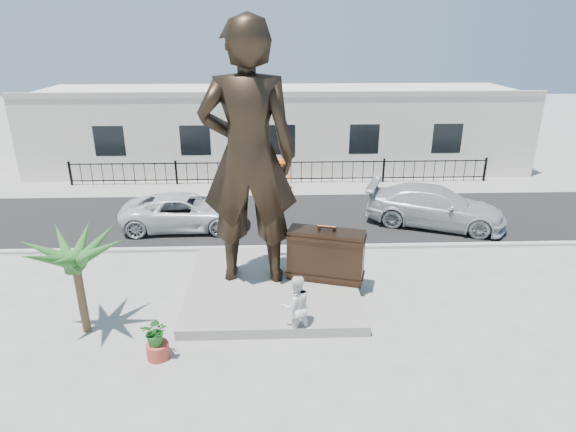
% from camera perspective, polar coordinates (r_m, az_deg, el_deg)
% --- Properties ---
extents(ground, '(100.00, 100.00, 0.00)m').
position_cam_1_polar(ground, '(14.08, 0.30, -11.75)').
color(ground, '#9E9991').
rests_on(ground, ground).
extents(street, '(40.00, 7.00, 0.01)m').
position_cam_1_polar(street, '(21.24, -0.58, 0.07)').
color(street, black).
rests_on(street, ground).
extents(curb, '(40.00, 0.25, 0.12)m').
position_cam_1_polar(curb, '(18.00, -0.29, -3.78)').
color(curb, '#A5A399').
rests_on(curb, ground).
extents(far_sidewalk, '(40.00, 2.50, 0.02)m').
position_cam_1_polar(far_sidewalk, '(25.01, -0.83, 3.38)').
color(far_sidewalk, '#9E9991').
rests_on(far_sidewalk, ground).
extents(plinth, '(5.20, 5.20, 0.30)m').
position_cam_1_polar(plinth, '(15.28, -1.83, -8.25)').
color(plinth, gray).
rests_on(plinth, ground).
extents(fence, '(22.00, 0.10, 1.20)m').
position_cam_1_polar(fence, '(25.61, -0.88, 5.18)').
color(fence, black).
rests_on(fence, ground).
extents(building, '(28.00, 7.00, 4.40)m').
position_cam_1_polar(building, '(29.33, -1.08, 10.46)').
color(building, silver).
rests_on(building, ground).
extents(statue, '(2.91, 1.97, 7.80)m').
position_cam_1_polar(statue, '(14.13, -4.72, 6.96)').
color(statue, black).
rests_on(statue, plinth).
extents(suitcase, '(2.45, 1.37, 1.64)m').
position_cam_1_polar(suitcase, '(15.04, 4.51, -4.63)').
color(suitcase, black).
rests_on(suitcase, plinth).
extents(tourist, '(0.99, 0.87, 1.73)m').
position_cam_1_polar(tourist, '(12.89, 0.96, -10.59)').
color(tourist, white).
rests_on(tourist, ground).
extents(car_white, '(5.14, 2.46, 1.41)m').
position_cam_1_polar(car_white, '(20.14, -12.09, 0.54)').
color(car_white, silver).
rests_on(car_white, street).
extents(car_silver, '(6.04, 4.15, 1.62)m').
position_cam_1_polar(car_silver, '(20.86, 17.04, 1.10)').
color(car_silver, '#ABAEB0').
rests_on(car_silver, street).
extents(worker, '(1.14, 0.83, 1.59)m').
position_cam_1_polar(worker, '(24.63, -0.87, 5.05)').
color(worker, '#F4570C').
rests_on(worker, far_sidewalk).
extents(palm_tree, '(1.80, 1.80, 3.20)m').
position_cam_1_polar(palm_tree, '(14.55, -22.68, -12.41)').
color(palm_tree, '#24571F').
rests_on(palm_tree, ground).
extents(planter, '(0.56, 0.56, 0.40)m').
position_cam_1_polar(planter, '(12.85, -15.16, -15.15)').
color(planter, '#A93E2C').
rests_on(planter, ground).
extents(shrub, '(0.70, 0.62, 0.73)m').
position_cam_1_polar(shrub, '(12.53, -15.41, -13.06)').
color(shrub, '#22611F').
rests_on(shrub, planter).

